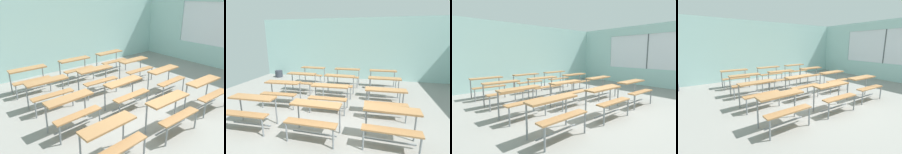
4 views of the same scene
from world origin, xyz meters
TOP-DOWN VIEW (x-y plane):
  - ground at (0.00, 0.00)m, footprint 10.00×9.00m
  - wall_back at (0.00, 4.50)m, footprint 10.00×0.12m
  - wall_right at (5.00, -0.13)m, footprint 0.12×9.00m
  - desk_bench_r0c0 at (-1.79, -0.77)m, footprint 1.12×0.62m
  - desk_bench_r0c1 at (-0.18, -0.80)m, footprint 1.11×0.61m
  - desk_bench_r0c2 at (1.39, -0.72)m, footprint 1.12×0.62m
  - desk_bench_r1c0 at (-1.80, 0.58)m, footprint 1.13×0.65m
  - desk_bench_r1c1 at (-0.24, 0.57)m, footprint 1.12×0.62m
  - desk_bench_r1c2 at (1.34, 0.53)m, footprint 1.11×0.62m
  - desk_bench_r2c0 at (-1.76, 1.85)m, footprint 1.11×0.60m
  - desk_bench_r2c1 at (-0.25, 1.84)m, footprint 1.12×0.63m
  - desk_bench_r2c2 at (1.36, 1.83)m, footprint 1.10×0.60m
  - desk_bench_r3c0 at (-1.80, 3.15)m, footprint 1.12×0.62m
  - desk_bench_r3c1 at (-0.18, 3.16)m, footprint 1.10×0.60m
  - desk_bench_r3c2 at (1.35, 3.16)m, footprint 1.12×0.63m

SIDE VIEW (x-z plane):
  - ground at x=0.00m, z-range -0.05..0.00m
  - desk_bench_r0c0 at x=-1.79m, z-range 0.19..0.93m
  - desk_bench_r0c1 at x=-0.18m, z-range 0.19..0.93m
  - desk_bench_r0c2 at x=1.39m, z-range 0.19..0.93m
  - desk_bench_r1c0 at x=-1.80m, z-range 0.19..0.93m
  - desk_bench_r1c1 at x=-0.24m, z-range 0.19..0.93m
  - desk_bench_r1c2 at x=1.34m, z-range 0.19..0.93m
  - desk_bench_r2c0 at x=-1.76m, z-range 0.19..0.93m
  - desk_bench_r2c1 at x=-0.25m, z-range 0.19..0.93m
  - desk_bench_r2c2 at x=1.36m, z-range 0.19..0.93m
  - desk_bench_r3c0 at x=-1.80m, z-range 0.19..0.93m
  - desk_bench_r3c1 at x=-0.18m, z-range 0.19..0.93m
  - desk_bench_r3c2 at x=1.35m, z-range 0.19..0.93m
  - wall_right at x=5.00m, z-range -0.05..2.95m
  - wall_back at x=0.00m, z-range 0.00..3.00m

